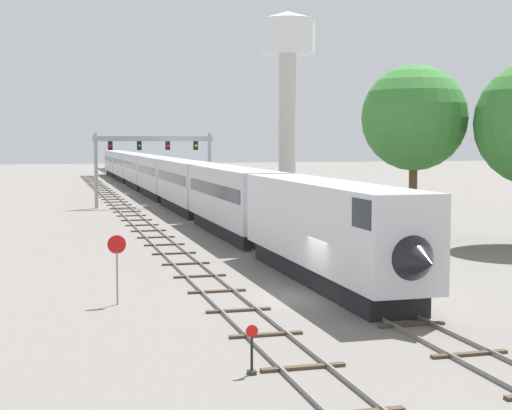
% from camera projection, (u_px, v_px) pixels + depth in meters
% --- Properties ---
extents(ground_plane, '(400.00, 400.00, 0.00)m').
position_uv_depth(ground_plane, '(306.00, 297.00, 33.38)').
color(ground_plane, slate).
extents(track_main, '(2.60, 200.00, 0.16)m').
position_uv_depth(track_main, '(159.00, 197.00, 91.61)').
color(track_main, slate).
rests_on(track_main, ground).
extents(track_near, '(2.60, 160.00, 0.16)m').
position_uv_depth(track_near, '(129.00, 213.00, 70.94)').
color(track_near, slate).
rests_on(track_near, ground).
extents(passenger_train, '(3.04, 133.86, 4.80)m').
position_uv_depth(passenger_train, '(158.00, 175.00, 91.94)').
color(passenger_train, silver).
rests_on(passenger_train, ground).
extents(signal_gantry, '(12.10, 0.49, 7.53)m').
position_uv_depth(signal_gantry, '(154.00, 153.00, 78.07)').
color(signal_gantry, '#999BA0').
rests_on(signal_gantry, ground).
extents(water_tower, '(8.25, 8.25, 25.74)m').
position_uv_depth(water_tower, '(288.00, 54.00, 114.57)').
color(water_tower, beige).
rests_on(water_tower, ground).
extents(switch_stand, '(0.36, 0.24, 1.46)m').
position_uv_depth(switch_stand, '(252.00, 357.00, 22.28)').
color(switch_stand, black).
rests_on(switch_stand, ground).
extents(stop_sign, '(0.76, 0.08, 2.88)m').
position_uv_depth(stop_sign, '(117.00, 260.00, 31.66)').
color(stop_sign, gray).
rests_on(stop_sign, ground).
extents(trackside_tree_mid, '(7.03, 7.03, 11.76)m').
position_uv_depth(trackside_tree_mid, '(414.00, 118.00, 51.41)').
color(trackside_tree_mid, brown).
rests_on(trackside_tree_mid, ground).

